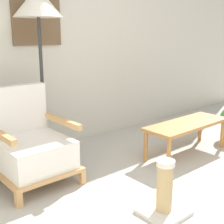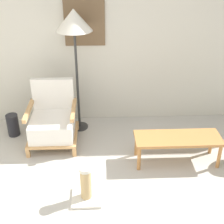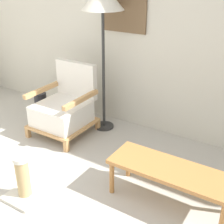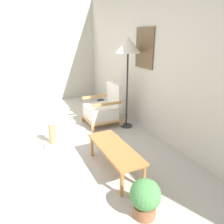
{
  "view_description": "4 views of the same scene",
  "coord_description": "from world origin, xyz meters",
  "px_view_note": "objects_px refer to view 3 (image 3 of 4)",
  "views": [
    {
      "loc": [
        -1.8,
        -0.73,
        1.32
      ],
      "look_at": [
        0.18,
        1.56,
        0.55
      ],
      "focal_mm": 50.0,
      "sensor_mm": 36.0,
      "label": 1
    },
    {
      "loc": [
        0.03,
        -1.97,
        2.47
      ],
      "look_at": [
        0.18,
        1.56,
        0.55
      ],
      "focal_mm": 50.0,
      "sensor_mm": 36.0,
      "label": 2
    },
    {
      "loc": [
        1.72,
        -0.88,
        1.91
      ],
      "look_at": [
        0.18,
        1.56,
        0.55
      ],
      "focal_mm": 50.0,
      "sensor_mm": 36.0,
      "label": 3
    },
    {
      "loc": [
        3.32,
        0.07,
        1.82
      ],
      "look_at": [
        0.18,
        1.56,
        0.55
      ],
      "focal_mm": 35.0,
      "sensor_mm": 36.0,
      "label": 4
    }
  ],
  "objects_px": {
    "armchair": "(64,108)",
    "coffee_table": "(171,173)",
    "floor_lamp": "(103,2)",
    "vase": "(41,104)",
    "scratching_post": "(24,183)"
  },
  "relations": [
    {
      "from": "armchair",
      "to": "coffee_table",
      "type": "xyz_separation_m",
      "value": [
        1.61,
        -0.52,
        -0.01
      ]
    },
    {
      "from": "floor_lamp",
      "to": "vase",
      "type": "relative_size",
      "value": 5.36
    },
    {
      "from": "floor_lamp",
      "to": "coffee_table",
      "type": "relative_size",
      "value": 1.63
    },
    {
      "from": "coffee_table",
      "to": "vase",
      "type": "height_order",
      "value": "coffee_table"
    },
    {
      "from": "floor_lamp",
      "to": "vase",
      "type": "xyz_separation_m",
      "value": [
        -0.95,
        -0.16,
        -1.39
      ]
    },
    {
      "from": "armchair",
      "to": "scratching_post",
      "type": "xyz_separation_m",
      "value": [
        0.48,
        -1.14,
        -0.17
      ]
    },
    {
      "from": "vase",
      "to": "coffee_table",
      "type": "bearing_deg",
      "value": -17.99
    },
    {
      "from": "coffee_table",
      "to": "vase",
      "type": "distance_m",
      "value": 2.34
    },
    {
      "from": "scratching_post",
      "to": "armchair",
      "type": "bearing_deg",
      "value": 112.9
    },
    {
      "from": "vase",
      "to": "scratching_post",
      "type": "height_order",
      "value": "scratching_post"
    },
    {
      "from": "floor_lamp",
      "to": "vase",
      "type": "height_order",
      "value": "floor_lamp"
    },
    {
      "from": "coffee_table",
      "to": "vase",
      "type": "bearing_deg",
      "value": 162.01
    },
    {
      "from": "scratching_post",
      "to": "coffee_table",
      "type": "bearing_deg",
      "value": 29.16
    },
    {
      "from": "floor_lamp",
      "to": "scratching_post",
      "type": "bearing_deg",
      "value": -84.49
    },
    {
      "from": "floor_lamp",
      "to": "coffee_table",
      "type": "bearing_deg",
      "value": -34.87
    }
  ]
}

